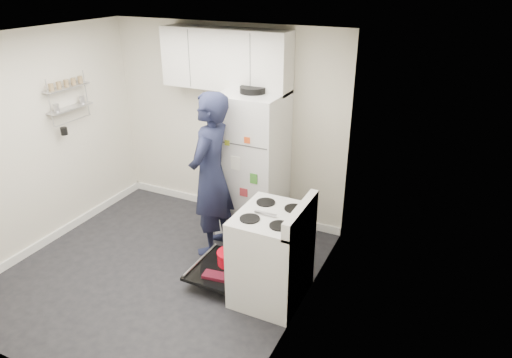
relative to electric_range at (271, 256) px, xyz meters
The scene contains 7 objects.
room 1.49m from the electric_range, behind, with size 3.21×3.21×2.51m.
electric_range is the anchor object (origin of this frame).
open_oven_door 0.63m from the electric_range, behind, with size 0.55×0.70×0.22m.
refrigerator 1.39m from the electric_range, 123.35° to the left, with size 0.72×0.74×1.86m.
upper_cabinets 2.38m from the electric_range, 132.27° to the left, with size 1.60×0.33×0.70m, color silver.
wall_shelf_rack 3.05m from the electric_range, behind, with size 0.14×0.60×0.61m.
person 1.19m from the electric_range, 152.27° to the left, with size 0.70×0.46×1.91m, color #181C36.
Camera 1 is at (2.76, -3.33, 3.06)m, focal length 32.00 mm.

